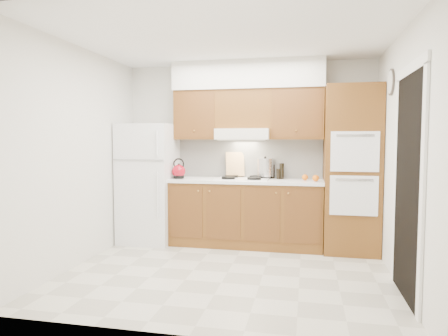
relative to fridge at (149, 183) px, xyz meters
name	(u,v)px	position (x,y,z in m)	size (l,w,h in m)	color
floor	(228,272)	(1.41, -1.14, -0.86)	(3.60, 3.60, 0.00)	beige
ceiling	(228,38)	(1.41, -1.14, 1.74)	(3.60, 3.60, 0.00)	white
wall_back	(247,153)	(1.41, 0.36, 0.44)	(3.60, 0.02, 2.60)	silver
wall_left	(81,156)	(-0.40, -1.14, 0.44)	(0.02, 3.00, 2.60)	silver
wall_right	(401,159)	(3.21, -1.14, 0.44)	(0.02, 3.00, 2.60)	silver
fridge	(149,183)	(0.00, 0.00, 0.00)	(0.75, 0.72, 1.72)	white
base_cabinets	(246,214)	(1.43, 0.06, -0.41)	(2.11, 0.60, 0.90)	brown
countertop	(246,181)	(1.43, 0.05, 0.06)	(2.13, 0.62, 0.04)	white
backsplash	(249,159)	(1.43, 0.34, 0.36)	(2.11, 0.03, 0.56)	white
oven_cabinet	(351,170)	(2.85, 0.03, 0.24)	(0.70, 0.65, 2.20)	brown
upper_cab_left	(197,115)	(0.69, 0.19, 0.99)	(0.63, 0.33, 0.70)	brown
upper_cab_right	(297,114)	(2.12, 0.19, 0.99)	(0.73, 0.33, 0.70)	brown
range_hood	(243,134)	(1.38, 0.13, 0.71)	(0.75, 0.45, 0.15)	silver
upper_cab_over_hood	(244,110)	(1.38, 0.19, 1.06)	(0.75, 0.33, 0.55)	brown
soffit	(248,76)	(1.43, 0.18, 1.54)	(2.13, 0.36, 0.40)	silver
cooktop	(243,179)	(1.38, 0.07, 0.09)	(0.74, 0.50, 0.01)	white
doorway	(408,188)	(3.19, -1.49, 0.19)	(0.02, 0.90, 2.10)	black
wall_clock	(391,82)	(3.19, -0.59, 1.29)	(0.30, 0.30, 0.02)	#3F3833
kettle	(179,171)	(0.47, -0.04, 0.19)	(0.19, 0.19, 0.19)	maroon
cutting_board	(235,164)	(1.24, 0.27, 0.28)	(0.27, 0.02, 0.36)	tan
stock_pot	(265,168)	(1.68, 0.26, 0.24)	(0.24, 0.24, 0.25)	silver
condiment_a	(282,171)	(1.92, 0.22, 0.19)	(0.06, 0.06, 0.22)	black
condiment_b	(273,171)	(1.78, 0.31, 0.18)	(0.06, 0.06, 0.20)	black
condiment_c	(278,174)	(1.87, 0.20, 0.15)	(0.05, 0.05, 0.15)	black
orange_near	(316,178)	(2.39, -0.03, 0.12)	(0.09, 0.09, 0.09)	orange
orange_far	(305,177)	(2.24, 0.09, 0.12)	(0.08, 0.08, 0.08)	orange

